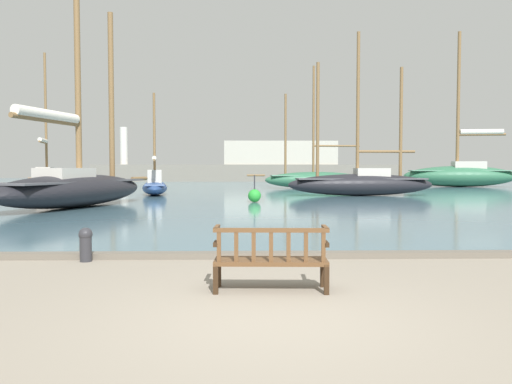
# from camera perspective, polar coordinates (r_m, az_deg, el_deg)

# --- Properties ---
(ground_plane) EXTENTS (160.00, 160.00, 0.00)m
(ground_plane) POSITION_cam_1_polar(r_m,az_deg,el_deg) (6.01, 1.90, -14.10)
(ground_plane) COLOR gray
(harbor_water) EXTENTS (100.00, 80.00, 0.08)m
(harbor_water) POSITION_cam_1_polar(r_m,az_deg,el_deg) (49.78, -0.87, 0.72)
(harbor_water) COLOR slate
(harbor_water) RESTS_ON ground
(quay_edge_kerb) EXTENTS (40.00, 0.30, 0.12)m
(quay_edge_kerb) POSITION_cam_1_polar(r_m,az_deg,el_deg) (9.75, 0.65, -7.22)
(quay_edge_kerb) COLOR #675F54
(quay_edge_kerb) RESTS_ON ground
(park_bench) EXTENTS (1.62, 0.58, 0.92)m
(park_bench) POSITION_cam_1_polar(r_m,az_deg,el_deg) (7.12, 1.71, -7.57)
(park_bench) COLOR #322113
(park_bench) RESTS_ON ground
(sailboat_mid_port) EXTENTS (3.65, 9.07, 11.54)m
(sailboat_mid_port) POSITION_cam_1_polar(r_m,az_deg,el_deg) (46.32, -22.83, 1.46)
(sailboat_mid_port) COLOR brown
(sailboat_mid_port) RESTS_ON harbor_water
(sailboat_outer_port) EXTENTS (10.37, 4.48, 14.08)m
(sailboat_outer_port) POSITION_cam_1_polar(r_m,az_deg,el_deg) (49.36, 22.34, 1.95)
(sailboat_outer_port) COLOR #2D6647
(sailboat_outer_port) RESTS_ON harbor_water
(sailboat_far_starboard) EXTENTS (5.22, 11.43, 12.61)m
(sailboat_far_starboard) POSITION_cam_1_polar(r_m,az_deg,el_deg) (23.05, -19.89, 0.84)
(sailboat_far_starboard) COLOR black
(sailboat_far_starboard) RESTS_ON harbor_water
(sailboat_distant_harbor) EXTENTS (2.53, 6.05, 6.50)m
(sailboat_distant_harbor) POSITION_cam_1_polar(r_m,az_deg,el_deg) (32.50, -11.50, 0.83)
(sailboat_distant_harbor) COLOR navy
(sailboat_distant_harbor) RESTS_ON harbor_water
(sailboat_mid_starboard) EXTENTS (9.09, 2.48, 9.94)m
(sailboat_mid_starboard) POSITION_cam_1_polar(r_m,az_deg,el_deg) (31.26, 11.95, 1.17)
(sailboat_mid_starboard) COLOR black
(sailboat_mid_starboard) RESTS_ON harbor_water
(sailboat_nearest_port) EXTENTS (10.19, 2.32, 10.28)m
(sailboat_nearest_port) POSITION_cam_1_polar(r_m,az_deg,el_deg) (42.48, 6.80, 1.54)
(sailboat_nearest_port) COLOR #2D6647
(sailboat_nearest_port) RESTS_ON harbor_water
(mooring_bollard) EXTENTS (0.25, 0.25, 0.64)m
(mooring_bollard) POSITION_cam_1_polar(r_m,az_deg,el_deg) (9.89, -18.89, -5.48)
(mooring_bollard) COLOR #2D2D33
(mooring_bollard) RESTS_ON ground
(channel_buoy) EXTENTS (0.65, 0.65, 1.35)m
(channel_buoy) POSITION_cam_1_polar(r_m,az_deg,el_deg) (24.68, -0.17, -0.41)
(channel_buoy) COLOR green
(channel_buoy) RESTS_ON harbor_water
(far_breakwater) EXTENTS (40.20, 2.40, 7.12)m
(far_breakwater) POSITION_cam_1_polar(r_m,az_deg,el_deg) (65.14, -0.09, 2.87)
(far_breakwater) COLOR slate
(far_breakwater) RESTS_ON ground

